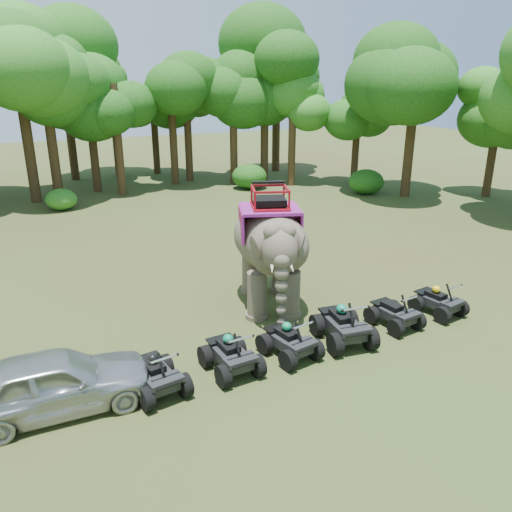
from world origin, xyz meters
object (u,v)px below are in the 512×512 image
Objects in this scene: atv_5 at (439,297)px; atv_1 at (231,350)px; elephant at (270,247)px; atv_0 at (156,370)px; atv_3 at (344,320)px; atv_4 at (395,309)px; atv_2 at (290,337)px; parked_car at (55,382)px.

atv_1 is at bearing 173.00° from atv_5.
elephant is 5.91m from atv_0.
atv_3 is 1.97m from atv_4.
atv_2 is at bearing -4.24° from atv_1.
atv_2 is 3.72m from atv_4.
parked_car reaches higher than atv_5.
atv_4 is at bearing -7.33° from atv_0.
atv_1 is 0.89× the size of atv_3.
elephant is at bearing -64.85° from parked_car.
atv_0 is at bearing -125.31° from elephant.
elephant is at bearing 110.14° from atv_3.
atv_0 is 9.21m from atv_5.
parked_car is at bearing 173.45° from atv_4.
atv_0 is at bearing 171.20° from atv_2.
atv_1 is 1.03× the size of atv_2.
elephant reaches higher than parked_car.
elephant is at bearing 45.50° from atv_1.
atv_1 reaches higher than atv_5.
atv_3 is (3.46, -0.04, 0.07)m from atv_1.
atv_1 is 1.71m from atv_2.
parked_car reaches higher than atv_1.
atv_0 reaches higher than atv_5.
atv_2 reaches higher than atv_4.
atv_5 is at bearing -14.14° from elephant.
atv_3 is at bearing -89.86° from parked_car.
parked_car is 2.77× the size of atv_4.
elephant reaches higher than atv_0.
elephant is 4.33m from atv_4.
atv_3 is at bearing 174.20° from atv_5.
atv_0 is at bearing 177.86° from atv_1.
parked_car is at bearing -173.98° from atv_3.
elephant is at bearing 25.98° from atv_0.
elephant is 2.92× the size of atv_1.
atv_2 is (3.66, -0.01, -0.01)m from atv_0.
atv_3 reaches higher than atv_5.
atv_3 is at bearing -8.09° from atv_0.
atv_1 is at bearing -172.10° from atv_3.
parked_car reaches higher than atv_4.
parked_car is 2.23m from atv_0.
atv_1 is at bearing -7.07° from atv_0.
parked_car is 4.17m from atv_1.
atv_5 is (9.20, 0.11, -0.03)m from atv_0.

